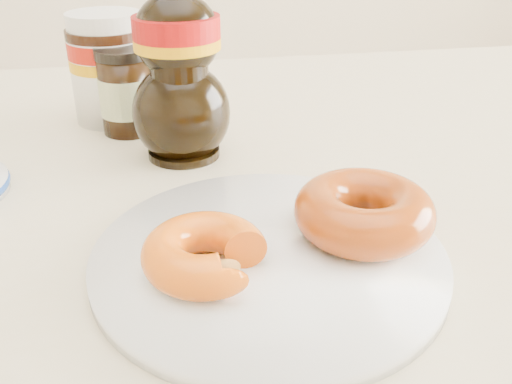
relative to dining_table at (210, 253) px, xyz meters
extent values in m
cube|color=beige|center=(0.00, 0.00, 0.06)|extent=(1.40, 0.90, 0.04)
cylinder|color=#C6B28C|center=(0.62, 0.37, -0.31)|extent=(0.06, 0.06, 0.71)
cylinder|color=white|center=(0.03, -0.15, 0.09)|extent=(0.26, 0.26, 0.01)
torus|color=white|center=(0.03, -0.15, 0.09)|extent=(0.26, 0.26, 0.01)
torus|color=#DC510C|center=(-0.02, -0.17, 0.11)|extent=(0.09, 0.09, 0.03)
torus|color=#8F2D09|center=(0.10, -0.14, 0.11)|extent=(0.13, 0.13, 0.04)
cylinder|color=white|center=(-0.09, 0.19, 0.14)|extent=(0.09, 0.09, 0.11)
cylinder|color=#950F05|center=(-0.09, 0.19, 0.17)|extent=(0.09, 0.09, 0.02)
cylinder|color=#D89905|center=(-0.09, 0.19, 0.15)|extent=(0.09, 0.09, 0.01)
cylinder|color=black|center=(-0.09, 0.19, 0.19)|extent=(0.09, 0.09, 0.01)
cylinder|color=white|center=(-0.09, 0.19, 0.20)|extent=(0.08, 0.08, 0.02)
cylinder|color=black|center=(-0.07, 0.14, 0.13)|extent=(0.06, 0.06, 0.09)
cylinder|color=beige|center=(-0.07, 0.14, 0.13)|extent=(0.06, 0.06, 0.04)
cylinder|color=black|center=(-0.07, 0.14, 0.17)|extent=(0.06, 0.06, 0.01)
camera|label=1|loc=(-0.04, -0.49, 0.32)|focal=40.00mm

